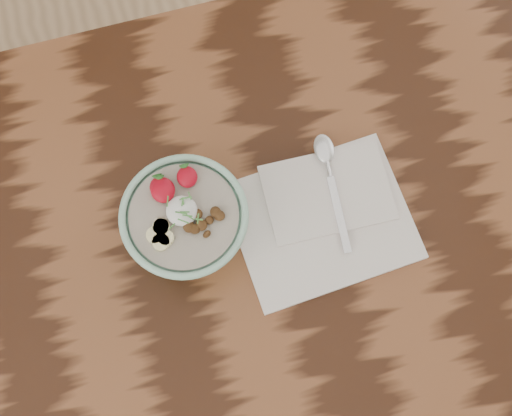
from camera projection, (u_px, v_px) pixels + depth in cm
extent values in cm
cube|color=#32190C|center=(173.00, 311.00, 99.39)|extent=(160.00, 90.00, 4.00)
cylinder|color=#4C2D19|center=(483.00, 76.00, 150.50)|extent=(7.00, 7.00, 71.00)
cylinder|color=#98CDB2|center=(190.00, 232.00, 99.92)|extent=(7.41, 7.41, 1.06)
torus|color=#98CDB2|center=(184.00, 216.00, 91.61)|extent=(16.84, 16.84, 0.97)
cylinder|color=#B7AA97|center=(184.00, 217.00, 92.12)|extent=(14.28, 14.28, 0.88)
ellipsoid|color=white|center=(182.00, 211.00, 91.06)|extent=(4.06, 4.06, 2.23)
ellipsoid|color=#AC0718|center=(163.00, 190.00, 91.74)|extent=(3.17, 3.49, 1.75)
cone|color=#286623|center=(160.00, 179.00, 91.83)|extent=(1.40, 1.03, 1.52)
ellipsoid|color=#AC0718|center=(187.00, 177.00, 92.36)|extent=(2.70, 2.97, 1.49)
cone|color=#286623|center=(185.00, 168.00, 92.40)|extent=(1.40, 1.03, 1.52)
ellipsoid|color=#AC0718|center=(160.00, 187.00, 91.99)|extent=(2.68, 2.94, 1.47)
cone|color=#286623|center=(157.00, 178.00, 92.02)|extent=(1.40, 1.03, 1.52)
cylinder|color=beige|center=(161.00, 242.00, 90.32)|extent=(2.25, 2.25, 0.70)
cylinder|color=beige|center=(161.00, 227.00, 90.87)|extent=(2.19, 2.19, 0.70)
cylinder|color=beige|center=(161.00, 226.00, 90.90)|extent=(2.03, 2.03, 0.70)
cylinder|color=beige|center=(166.00, 238.00, 90.48)|extent=(2.09, 2.09, 0.70)
cylinder|color=beige|center=(155.00, 235.00, 90.57)|extent=(2.26, 2.26, 0.70)
ellipsoid|color=#553519|center=(216.00, 212.00, 91.27)|extent=(1.57, 1.68, 0.94)
ellipsoid|color=#553519|center=(201.00, 225.00, 90.80)|extent=(1.95, 1.99, 0.85)
ellipsoid|color=#553519|center=(209.00, 220.00, 91.12)|extent=(1.18, 1.21, 0.62)
ellipsoid|color=#553519|center=(219.00, 216.00, 91.16)|extent=(1.81, 1.76, 0.96)
ellipsoid|color=#553519|center=(198.00, 214.00, 91.27)|extent=(1.45, 1.50, 1.04)
ellipsoid|color=#553519|center=(207.00, 234.00, 90.61)|extent=(1.42, 1.28, 0.87)
ellipsoid|color=#553519|center=(195.00, 229.00, 90.66)|extent=(1.97, 1.89, 1.04)
ellipsoid|color=#553519|center=(189.00, 227.00, 90.72)|extent=(1.63, 1.62, 1.22)
cylinder|color=#4A923E|center=(190.00, 196.00, 90.35)|extent=(0.26, 1.12, 0.22)
cylinder|color=#4A923E|center=(182.00, 202.00, 90.11)|extent=(0.56, 0.98, 0.21)
cylinder|color=#4A923E|center=(168.00, 201.00, 90.15)|extent=(0.63, 1.39, 0.23)
cylinder|color=#4A923E|center=(183.00, 221.00, 89.43)|extent=(1.29, 1.03, 0.23)
cylinder|color=#4A923E|center=(183.00, 201.00, 90.15)|extent=(0.28, 0.98, 0.21)
cylinder|color=#4A923E|center=(181.00, 213.00, 89.73)|extent=(1.49, 0.82, 0.23)
cylinder|color=#4A923E|center=(185.00, 212.00, 89.76)|extent=(1.20, 0.49, 0.22)
cylinder|color=#4A923E|center=(172.00, 226.00, 89.25)|extent=(0.98, 0.66, 0.22)
cylinder|color=#4A923E|center=(187.00, 198.00, 90.28)|extent=(1.36, 0.35, 0.23)
cylinder|color=#4A923E|center=(190.00, 217.00, 89.57)|extent=(0.90, 1.02, 0.22)
cylinder|color=#4A923E|center=(184.00, 198.00, 90.25)|extent=(1.33, 0.20, 0.23)
cylinder|color=#4A923E|center=(198.00, 219.00, 89.52)|extent=(0.61, 1.31, 0.23)
cylinder|color=#4A923E|center=(188.00, 216.00, 89.63)|extent=(1.25, 0.69, 0.22)
cylinder|color=#4A923E|center=(199.00, 219.00, 89.49)|extent=(0.95, 0.58, 0.21)
cube|color=silver|center=(322.00, 222.00, 100.40)|extent=(25.49, 21.19, 0.93)
cube|color=silver|center=(328.00, 192.00, 100.81)|extent=(18.05, 12.66, 0.56)
cube|color=silver|center=(339.00, 214.00, 99.45)|extent=(1.92, 11.30, 0.34)
cylinder|color=silver|center=(328.00, 167.00, 101.20)|extent=(0.90, 2.98, 0.68)
ellipsoid|color=silver|center=(324.00, 148.00, 101.84)|extent=(3.32, 4.70, 0.93)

